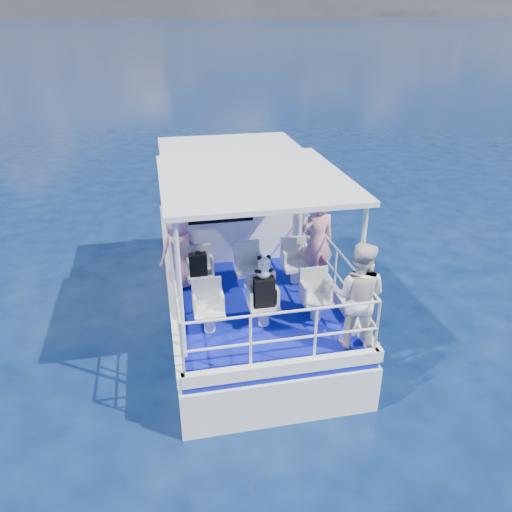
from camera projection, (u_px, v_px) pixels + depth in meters
The scene contains 20 objects.
ground at pixel (251, 332), 9.65m from camera, with size 2000.00×2000.00×0.00m, color #08153B.
hull at pixel (242, 305), 10.53m from camera, with size 3.00×7.00×1.60m, color white.
deck at pixel (241, 270), 10.16m from camera, with size 2.90×6.90×0.10m, color #090D7E.
cabin at pixel (230, 196), 10.80m from camera, with size 2.85×2.00×2.20m, color white.
canopy at pixel (253, 178), 8.10m from camera, with size 3.00×3.20×0.08m, color white.
canopy_posts at pixel (253, 243), 8.56m from camera, with size 2.77×2.97×2.20m.
railings at pixel (257, 283), 8.53m from camera, with size 2.84×3.59×1.00m, color white, non-canonical shape.
seat_port_fwd at pixel (201, 282), 9.19m from camera, with size 0.48×0.46×0.38m, color silver.
seat_center_fwd at pixel (249, 277), 9.35m from camera, with size 0.48×0.46×0.38m, color silver.
seat_stbd_fwd at pixel (295, 273), 9.52m from camera, with size 0.48×0.46×0.38m, color silver.
seat_port_aft at pixel (209, 320), 8.04m from camera, with size 0.48×0.46×0.38m, color silver.
seat_center_aft at pixel (264, 314), 8.21m from camera, with size 0.48×0.46×0.38m, color silver.
seat_stbd_aft at pixel (316, 308), 8.37m from camera, with size 0.48×0.46×0.38m, color silver.
passenger_port_fwd at pixel (179, 251), 9.12m from camera, with size 0.55×0.39×1.47m, color pink.
passenger_stbd_fwd at pixel (317, 242), 9.13m from camera, with size 0.64×0.42×1.77m, color pink.
passenger_stbd_aft at pixel (358, 296), 7.41m from camera, with size 0.84×0.66×1.73m, color silver.
backpack_port at pixel (198, 264), 8.96m from camera, with size 0.32×0.18×0.42m, color black.
backpack_center at pixel (264, 292), 7.99m from camera, with size 0.33×0.19×0.50m, color black.
compact_camera at pixel (198, 253), 8.85m from camera, with size 0.09×0.05×0.05m, color black.
panda at pixel (264, 267), 7.82m from camera, with size 0.25×0.21×0.39m, color white, non-canonical shape.
Camera 1 is at (-1.54, -7.89, 5.53)m, focal length 35.00 mm.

